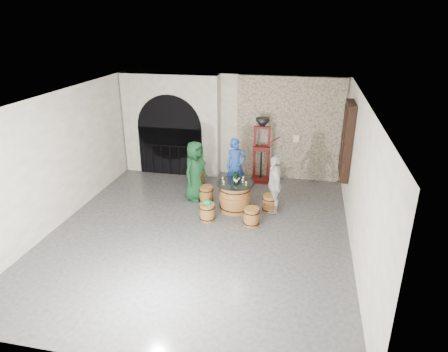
% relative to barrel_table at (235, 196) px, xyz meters
% --- Properties ---
extents(ground, '(8.00, 8.00, 0.00)m').
position_rel_barrel_table_xyz_m(ground, '(-0.61, -1.37, -0.39)').
color(ground, '#313134').
rests_on(ground, ground).
extents(wall_back, '(8.00, 0.00, 8.00)m').
position_rel_barrel_table_xyz_m(wall_back, '(-0.61, 2.63, 1.21)').
color(wall_back, silver).
rests_on(wall_back, ground).
extents(wall_front, '(8.00, 0.00, 8.00)m').
position_rel_barrel_table_xyz_m(wall_front, '(-0.61, -5.37, 1.21)').
color(wall_front, silver).
rests_on(wall_front, ground).
extents(wall_left, '(0.00, 8.00, 8.00)m').
position_rel_barrel_table_xyz_m(wall_left, '(-4.11, -1.37, 1.21)').
color(wall_left, silver).
rests_on(wall_left, ground).
extents(wall_right, '(0.00, 8.00, 8.00)m').
position_rel_barrel_table_xyz_m(wall_right, '(2.89, -1.37, 1.21)').
color(wall_right, silver).
rests_on(wall_right, ground).
extents(ceiling, '(8.00, 8.00, 0.00)m').
position_rel_barrel_table_xyz_m(ceiling, '(-0.61, -1.37, 2.81)').
color(ceiling, beige).
rests_on(ceiling, wall_back).
extents(stone_facing_panel, '(3.20, 0.12, 3.18)m').
position_rel_barrel_table_xyz_m(stone_facing_panel, '(1.19, 2.57, 1.21)').
color(stone_facing_panel, '#AFA68B').
rests_on(stone_facing_panel, ground).
extents(arched_opening, '(3.10, 0.60, 3.19)m').
position_rel_barrel_table_xyz_m(arched_opening, '(-2.51, 2.37, 1.19)').
color(arched_opening, silver).
rests_on(arched_opening, ground).
extents(shuttered_window, '(0.23, 1.10, 2.00)m').
position_rel_barrel_table_xyz_m(shuttered_window, '(2.77, 1.03, 1.41)').
color(shuttered_window, black).
rests_on(shuttered_window, wall_right).
extents(barrel_table, '(1.01, 1.01, 0.78)m').
position_rel_barrel_table_xyz_m(barrel_table, '(0.00, 0.00, 0.00)').
color(barrel_table, brown).
rests_on(barrel_table, ground).
extents(barrel_stool_left, '(0.41, 0.41, 0.46)m').
position_rel_barrel_table_xyz_m(barrel_stool_left, '(-0.87, 0.32, -0.16)').
color(barrel_stool_left, brown).
rests_on(barrel_stool_left, ground).
extents(barrel_stool_far, '(0.41, 0.41, 0.46)m').
position_rel_barrel_table_xyz_m(barrel_stool_far, '(-0.15, 0.91, -0.16)').
color(barrel_stool_far, brown).
rests_on(barrel_stool_far, ground).
extents(barrel_stool_right, '(0.41, 0.41, 0.46)m').
position_rel_barrel_table_xyz_m(barrel_stool_right, '(0.92, 0.11, -0.16)').
color(barrel_stool_right, brown).
rests_on(barrel_stool_right, ground).
extents(barrel_stool_near_right, '(0.41, 0.41, 0.46)m').
position_rel_barrel_table_xyz_m(barrel_stool_near_right, '(0.55, -0.74, -0.16)').
color(barrel_stool_near_right, brown).
rests_on(barrel_stool_near_right, ground).
extents(barrel_stool_near_left, '(0.41, 0.41, 0.46)m').
position_rel_barrel_table_xyz_m(barrel_stool_near_left, '(-0.57, -0.73, -0.16)').
color(barrel_stool_near_left, brown).
rests_on(barrel_stool_near_left, ground).
extents(green_cap, '(0.24, 0.20, 0.11)m').
position_rel_barrel_table_xyz_m(green_cap, '(-0.57, -0.73, 0.11)').
color(green_cap, '#0C8B4E').
rests_on(green_cap, barrel_stool_near_left).
extents(person_green, '(0.82, 0.97, 1.69)m').
position_rel_barrel_table_xyz_m(person_green, '(-1.20, 0.44, 0.46)').
color(person_green, '#0F381C').
rests_on(person_green, ground).
extents(person_blue, '(0.72, 0.65, 1.64)m').
position_rel_barrel_table_xyz_m(person_blue, '(-0.18, 1.10, 0.43)').
color(person_blue, '#1B3F96').
rests_on(person_blue, ground).
extents(person_white, '(0.61, 0.97, 1.55)m').
position_rel_barrel_table_xyz_m(person_white, '(1.01, 0.12, 0.39)').
color(person_white, silver).
rests_on(person_white, ground).
extents(wine_bottle_left, '(0.08, 0.08, 0.32)m').
position_rel_barrel_table_xyz_m(wine_bottle_left, '(0.00, -0.00, 0.52)').
color(wine_bottle_left, black).
rests_on(wine_bottle_left, barrel_table).
extents(wine_bottle_center, '(0.08, 0.08, 0.32)m').
position_rel_barrel_table_xyz_m(wine_bottle_center, '(0.05, -0.07, 0.52)').
color(wine_bottle_center, black).
rests_on(wine_bottle_center, barrel_table).
extents(wine_bottle_right, '(0.08, 0.08, 0.32)m').
position_rel_barrel_table_xyz_m(wine_bottle_right, '(0.07, 0.07, 0.52)').
color(wine_bottle_right, black).
rests_on(wine_bottle_right, barrel_table).
extents(tasting_glass_a, '(0.05, 0.05, 0.10)m').
position_rel_barrel_table_xyz_m(tasting_glass_a, '(-0.27, -0.17, 0.44)').
color(tasting_glass_a, orange).
rests_on(tasting_glass_a, barrel_table).
extents(tasting_glass_b, '(0.05, 0.05, 0.10)m').
position_rel_barrel_table_xyz_m(tasting_glass_b, '(0.19, 0.06, 0.44)').
color(tasting_glass_b, orange).
rests_on(tasting_glass_b, barrel_table).
extents(tasting_glass_c, '(0.05, 0.05, 0.10)m').
position_rel_barrel_table_xyz_m(tasting_glass_c, '(-0.06, 0.20, 0.44)').
color(tasting_glass_c, orange).
rests_on(tasting_glass_c, barrel_table).
extents(tasting_glass_d, '(0.05, 0.05, 0.10)m').
position_rel_barrel_table_xyz_m(tasting_glass_d, '(0.18, 0.24, 0.44)').
color(tasting_glass_d, orange).
rests_on(tasting_glass_d, barrel_table).
extents(tasting_glass_e, '(0.05, 0.05, 0.10)m').
position_rel_barrel_table_xyz_m(tasting_glass_e, '(0.30, -0.09, 0.44)').
color(tasting_glass_e, orange).
rests_on(tasting_glass_e, barrel_table).
extents(tasting_glass_f, '(0.05, 0.05, 0.10)m').
position_rel_barrel_table_xyz_m(tasting_glass_f, '(-0.35, 0.08, 0.44)').
color(tasting_glass_f, orange).
rests_on(tasting_glass_f, barrel_table).
extents(side_barrel, '(0.51, 0.51, 0.68)m').
position_rel_barrel_table_xyz_m(side_barrel, '(-1.44, 1.34, -0.05)').
color(side_barrel, brown).
rests_on(side_barrel, ground).
extents(corking_press, '(0.83, 0.46, 2.03)m').
position_rel_barrel_table_xyz_m(corking_press, '(0.43, 2.10, 0.79)').
color(corking_press, '#50120D').
rests_on(corking_press, ground).
extents(control_box, '(0.18, 0.10, 0.22)m').
position_rel_barrel_table_xyz_m(control_box, '(1.44, 2.49, 0.96)').
color(control_box, silver).
rests_on(control_box, wall_back).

